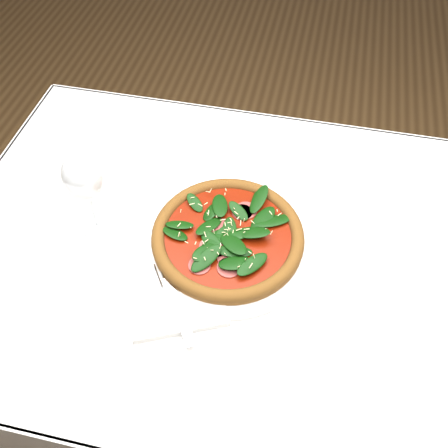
% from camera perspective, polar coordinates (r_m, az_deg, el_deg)
% --- Properties ---
extents(ground, '(6.00, 6.00, 0.00)m').
position_cam_1_polar(ground, '(1.62, 2.38, -18.73)').
color(ground, brown).
rests_on(ground, ground).
extents(dining_table, '(1.21, 0.81, 0.75)m').
position_cam_1_polar(dining_table, '(1.03, 3.55, -6.31)').
color(dining_table, silver).
rests_on(dining_table, ground).
extents(plate, '(0.33, 0.33, 0.01)m').
position_cam_1_polar(plate, '(0.95, 0.43, -1.93)').
color(plate, silver).
rests_on(plate, dining_table).
extents(pizza, '(0.30, 0.30, 0.04)m').
position_cam_1_polar(pizza, '(0.94, 0.44, -1.23)').
color(pizza, '#925B23').
rests_on(pizza, plate).
extents(wine_glass, '(0.08, 0.08, 0.19)m').
position_cam_1_polar(wine_glass, '(0.92, -15.72, 5.00)').
color(wine_glass, white).
rests_on(wine_glass, dining_table).
extents(napkin, '(0.18, 0.14, 0.01)m').
position_cam_1_polar(napkin, '(0.87, -5.20, -10.14)').
color(napkin, silver).
rests_on(napkin, dining_table).
extents(fork, '(0.12, 0.16, 0.00)m').
position_cam_1_polar(fork, '(0.88, -5.90, -8.14)').
color(fork, silver).
rests_on(fork, napkin).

